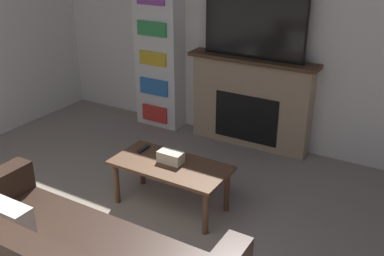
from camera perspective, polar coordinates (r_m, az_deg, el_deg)
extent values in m
cube|color=silver|center=(5.03, 7.61, 12.99)|extent=(6.20, 0.06, 2.70)
cube|color=tan|center=(5.10, 7.45, 3.09)|extent=(1.36, 0.22, 0.98)
cube|color=black|center=(5.05, 6.84, 1.21)|extent=(0.75, 0.01, 0.54)
cube|color=#4C331E|center=(4.92, 7.67, 8.59)|extent=(1.46, 0.28, 0.04)
cube|color=black|center=(4.84, 7.92, 12.91)|extent=(1.14, 0.03, 0.72)
cube|color=black|center=(4.83, 7.85, 12.89)|extent=(1.10, 0.01, 0.68)
cube|color=silver|center=(3.15, -22.29, -11.13)|extent=(0.36, 0.14, 0.28)
cube|color=brown|center=(3.90, -2.75, -4.77)|extent=(1.03, 0.51, 0.03)
cylinder|color=brown|center=(4.11, -9.55, -6.90)|extent=(0.05, 0.05, 0.40)
cylinder|color=brown|center=(3.67, 1.72, -10.71)|extent=(0.05, 0.05, 0.40)
cylinder|color=brown|center=(4.37, -6.34, -4.71)|extent=(0.05, 0.05, 0.40)
cylinder|color=brown|center=(3.96, 4.46, -7.94)|extent=(0.05, 0.05, 0.40)
cube|color=beige|center=(3.90, -2.73, -3.71)|extent=(0.22, 0.12, 0.10)
cube|color=black|center=(4.14, -6.18, -2.66)|extent=(0.04, 0.15, 0.02)
cube|color=white|center=(5.52, -4.13, 9.11)|extent=(0.58, 0.26, 1.76)
cube|color=red|center=(5.63, -4.75, 1.82)|extent=(0.36, 0.03, 0.20)
cube|color=#2D70B7|center=(5.51, -4.87, 5.22)|extent=(0.40, 0.03, 0.20)
cube|color=gold|center=(5.41, -5.00, 8.76)|extent=(0.37, 0.03, 0.16)
cube|color=green|center=(5.32, -5.14, 12.42)|extent=(0.40, 0.03, 0.16)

